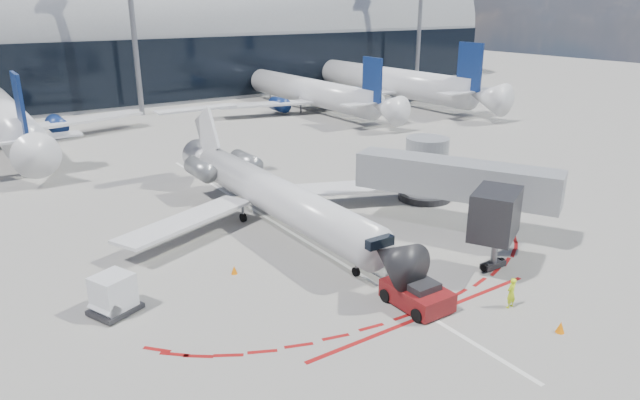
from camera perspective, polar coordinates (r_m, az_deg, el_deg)
ground at (r=36.68m, az=-1.97°, el=-3.83°), size 260.00×260.00×0.00m
apron_centerline at (r=38.26m, az=-3.57°, el=-2.85°), size 0.25×40.00×0.01m
apron_stop_bar at (r=28.60m, az=10.64°, el=-11.22°), size 14.00×0.25×0.01m
terminal_building at (r=95.51m, az=-23.97°, el=14.08°), size 150.00×24.15×24.00m
jet_bridge at (r=39.38m, az=12.54°, el=1.99°), size 10.03×15.20×4.90m
light_mast_centre at (r=80.03m, az=-18.26°, el=16.93°), size 0.70×0.70×25.00m
light_mast_east at (r=105.78m, az=9.98°, el=17.88°), size 0.70×0.70×25.00m
regional_jet at (r=38.54m, az=-5.13°, el=0.79°), size 21.61×26.65×6.67m
pushback_tug at (r=29.03m, az=9.69°, el=-9.29°), size 2.31×5.39×1.40m
ramp_worker at (r=29.91m, az=18.58°, el=-8.79°), size 0.61×0.42×1.60m
uld_container at (r=29.58m, az=-19.95°, el=-8.88°), size 2.66×2.49×1.99m
safety_cone_left at (r=32.28m, az=-8.58°, el=-6.92°), size 0.35×0.35×0.48m
safety_cone_right at (r=28.85m, az=22.92°, el=-11.62°), size 0.40×0.40×0.56m
bg_airliner_1 at (r=69.57m, az=-29.33°, el=9.46°), size 34.00×36.00×11.00m
bg_airliner_2 at (r=80.31m, az=-1.05°, el=12.59°), size 31.93×33.81×10.33m
bg_airliner_3 at (r=88.57m, az=6.91°, el=13.60°), size 36.97×39.14×11.96m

